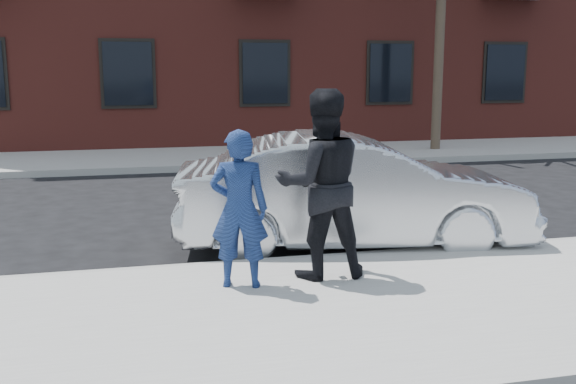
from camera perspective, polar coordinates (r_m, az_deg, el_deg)
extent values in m
plane|color=black|center=(7.58, 17.75, -8.61)|extent=(100.00, 100.00, 0.00)
cube|color=#989590|center=(7.36, 18.79, -8.65)|extent=(50.00, 3.50, 0.15)
cube|color=#999691|center=(8.85, 12.59, -5.06)|extent=(50.00, 0.10, 0.15)
cube|color=#989590|center=(17.90, -1.12, 3.13)|extent=(50.00, 3.50, 0.15)
cube|color=#999691|center=(16.17, 0.25, 2.31)|extent=(50.00, 0.10, 0.15)
cube|color=black|center=(20.53, 8.66, 9.94)|extent=(1.30, 0.06, 1.70)
cylinder|color=#3C3123|center=(19.00, 12.60, 9.90)|extent=(0.26, 0.26, 4.20)
imported|color=#B7BABF|center=(9.03, 5.48, -0.01)|extent=(4.87, 2.34, 1.54)
imported|color=navy|center=(6.97, -4.16, -1.44)|extent=(0.68, 0.53, 1.66)
cube|color=black|center=(7.12, -4.45, 2.12)|extent=(0.10, 0.14, 0.08)
imported|color=black|center=(7.27, 2.81, 0.66)|extent=(1.01, 0.79, 2.05)
cube|color=black|center=(7.41, 1.32, 0.76)|extent=(0.09, 0.14, 0.06)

